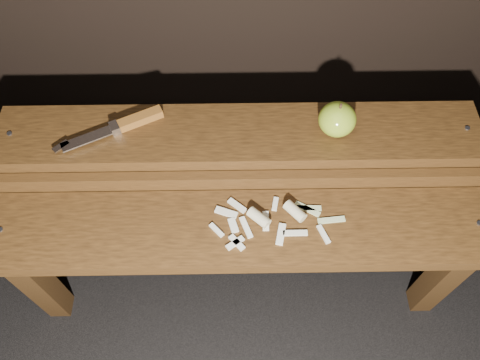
{
  "coord_description": "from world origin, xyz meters",
  "views": [
    {
      "loc": [
        -0.01,
        -0.54,
        1.4
      ],
      "look_at": [
        0.0,
        0.06,
        0.45
      ],
      "focal_mm": 35.0,
      "sensor_mm": 36.0,
      "label": 1
    }
  ],
  "objects_px": {
    "bench_front_tier": "(241,243)",
    "apple": "(337,119)",
    "knife": "(127,124)",
    "bench_rear_tier": "(239,153)"
  },
  "relations": [
    {
      "from": "bench_front_tier",
      "to": "apple",
      "type": "distance_m",
      "value": 0.38
    },
    {
      "from": "bench_front_tier",
      "to": "knife",
      "type": "height_order",
      "value": "knife"
    },
    {
      "from": "apple",
      "to": "knife",
      "type": "height_order",
      "value": "apple"
    },
    {
      "from": "bench_rear_tier",
      "to": "knife",
      "type": "xyz_separation_m",
      "value": [
        -0.27,
        0.02,
        0.1
      ]
    },
    {
      "from": "bench_rear_tier",
      "to": "apple",
      "type": "distance_m",
      "value": 0.27
    },
    {
      "from": "apple",
      "to": "knife",
      "type": "relative_size",
      "value": 0.36
    },
    {
      "from": "bench_front_tier",
      "to": "knife",
      "type": "xyz_separation_m",
      "value": [
        -0.27,
        0.25,
        0.16
      ]
    },
    {
      "from": "bench_front_tier",
      "to": "knife",
      "type": "relative_size",
      "value": 4.68
    },
    {
      "from": "bench_rear_tier",
      "to": "apple",
      "type": "xyz_separation_m",
      "value": [
        0.23,
        0.0,
        0.13
      ]
    },
    {
      "from": "bench_front_tier",
      "to": "knife",
      "type": "bearing_deg",
      "value": 137.79
    }
  ]
}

